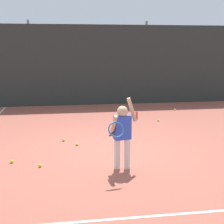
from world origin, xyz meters
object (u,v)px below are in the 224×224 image
(tennis_ball_4, at_px, (175,110))
(water_bottle, at_px, (137,115))
(tennis_ball_3, at_px, (64,140))
(tennis_ball_5, at_px, (40,165))
(tennis_ball_2, at_px, (77,144))
(tennis_ball_1, at_px, (158,120))
(tennis_ball_0, at_px, (12,161))
(tennis_player, at_px, (122,132))

(tennis_ball_4, bearing_deg, water_bottle, -146.62)
(tennis_ball_3, xyz_separation_m, tennis_ball_5, (-0.46, -1.66, 0.00))
(tennis_ball_5, bearing_deg, tennis_ball_2, 59.03)
(tennis_ball_1, xyz_separation_m, tennis_ball_5, (-3.34, -3.37, 0.00))
(water_bottle, relative_size, tennis_ball_3, 3.33)
(tennis_ball_4, height_order, tennis_ball_5, same)
(tennis_ball_0, xyz_separation_m, tennis_ball_3, (1.03, 1.36, 0.00))
(tennis_player, relative_size, water_bottle, 6.14)
(tennis_ball_3, height_order, tennis_ball_4, same)
(water_bottle, distance_m, tennis_ball_5, 4.71)
(tennis_ball_1, xyz_separation_m, tennis_ball_3, (-2.88, -1.71, 0.00))
(tennis_ball_4, bearing_deg, tennis_ball_0, -137.31)
(tennis_ball_3, bearing_deg, tennis_ball_0, -127.07)
(tennis_ball_1, bearing_deg, tennis_ball_0, -141.88)
(tennis_player, bearing_deg, water_bottle, 62.74)
(tennis_ball_3, relative_size, tennis_ball_4, 1.00)
(tennis_ball_0, xyz_separation_m, tennis_ball_5, (0.57, -0.31, 0.00))
(tennis_ball_5, bearing_deg, tennis_player, -12.18)
(water_bottle, distance_m, tennis_ball_3, 3.16)
(water_bottle, distance_m, tennis_ball_2, 3.24)
(water_bottle, relative_size, tennis_ball_0, 3.33)
(tennis_ball_0, xyz_separation_m, tennis_ball_4, (4.98, 4.59, 0.00))
(tennis_player, height_order, tennis_ball_5, tennis_player)
(tennis_ball_4, bearing_deg, tennis_ball_5, -132.00)
(tennis_player, xyz_separation_m, tennis_ball_0, (-2.10, 0.64, -0.69))
(tennis_ball_3, bearing_deg, tennis_ball_5, -105.42)
(tennis_player, distance_m, tennis_ball_0, 2.30)
(tennis_ball_0, height_order, tennis_ball_3, same)
(tennis_ball_1, height_order, tennis_ball_4, same)
(tennis_player, distance_m, tennis_ball_1, 4.18)
(tennis_ball_3, distance_m, tennis_ball_4, 5.10)
(tennis_ball_3, bearing_deg, tennis_ball_4, 39.29)
(water_bottle, xyz_separation_m, tennis_ball_2, (-2.01, -2.55, -0.08))
(tennis_ball_0, bearing_deg, tennis_ball_5, -28.31)
(tennis_ball_0, relative_size, tennis_ball_3, 1.00)
(tennis_ball_2, bearing_deg, tennis_player, -64.22)
(tennis_ball_0, distance_m, tennis_ball_3, 1.70)
(tennis_ball_5, bearing_deg, tennis_ball_3, 74.58)
(tennis_ball_4, relative_size, tennis_ball_5, 1.00)
(water_bottle, bearing_deg, tennis_ball_3, -137.03)
(tennis_player, bearing_deg, tennis_ball_2, 105.09)
(tennis_ball_0, bearing_deg, tennis_ball_3, 52.93)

